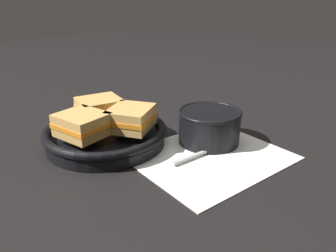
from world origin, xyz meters
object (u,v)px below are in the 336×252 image
at_px(skillet, 106,135).
at_px(sandwich_near_left, 82,124).
at_px(soup_bowl, 209,124).
at_px(sandwich_near_right, 131,118).
at_px(spoon, 215,148).
at_px(sandwich_far_left, 100,108).

bearing_deg(skillet, sandwich_near_left, -169.42).
bearing_deg(soup_bowl, sandwich_near_left, 150.85).
xyz_separation_m(skillet, sandwich_near_left, (-0.06, -0.01, 0.04)).
bearing_deg(soup_bowl, sandwich_near_right, 145.11).
bearing_deg(skillet, spoon, -49.71).
bearing_deg(sandwich_far_left, sandwich_near_left, -139.42).
xyz_separation_m(soup_bowl, sandwich_far_left, (-0.16, 0.20, 0.02)).
bearing_deg(spoon, sandwich_near_right, 132.90).
bearing_deg(spoon, skillet, 133.00).
height_order(soup_bowl, sandwich_near_right, sandwich_near_right).
height_order(soup_bowl, skillet, soup_bowl).
bearing_deg(sandwich_far_left, soup_bowl, -51.17).
bearing_deg(spoon, sandwich_near_left, 143.75).
xyz_separation_m(spoon, skillet, (-0.15, 0.18, 0.01)).
xyz_separation_m(spoon, sandwich_far_left, (-0.14, 0.24, 0.06)).
bearing_deg(sandwich_near_right, sandwich_near_left, 160.58).
distance_m(spoon, sandwich_near_right, 0.19).
xyz_separation_m(sandwich_near_left, sandwich_near_right, (0.10, -0.03, 0.00)).
bearing_deg(sandwich_near_right, sandwich_far_left, 100.58).
xyz_separation_m(soup_bowl, sandwich_near_right, (-0.14, 0.10, 0.02)).
bearing_deg(sandwich_near_right, skillet, 130.58).
bearing_deg(skillet, soup_bowl, -38.58).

